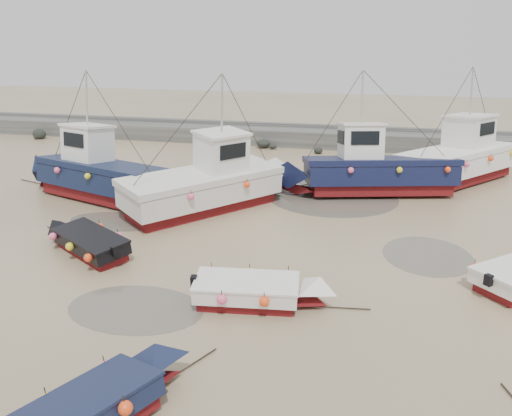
{
  "coord_description": "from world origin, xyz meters",
  "views": [
    {
      "loc": [
        2.82,
        -14.92,
        7.7
      ],
      "look_at": [
        -1.47,
        3.04,
        1.4
      ],
      "focal_mm": 35.0,
      "sensor_mm": 36.0,
      "label": 1
    }
  ],
  "objects_px": {
    "dinghy_5": "(259,288)",
    "cabin_boat_3": "(465,157)",
    "dinghy_4": "(87,238)",
    "cabin_boat_1": "(213,181)",
    "cabin_boat_2": "(368,169)",
    "person": "(211,199)",
    "cabin_boat_0": "(91,172)",
    "dinghy_1": "(89,409)"
  },
  "relations": [
    {
      "from": "cabin_boat_2",
      "to": "person",
      "type": "height_order",
      "value": "cabin_boat_2"
    },
    {
      "from": "cabin_boat_0",
      "to": "cabin_boat_3",
      "type": "height_order",
      "value": "same"
    },
    {
      "from": "dinghy_4",
      "to": "person",
      "type": "distance_m",
      "value": 7.72
    },
    {
      "from": "cabin_boat_3",
      "to": "cabin_boat_1",
      "type": "bearing_deg",
      "value": -106.62
    },
    {
      "from": "dinghy_4",
      "to": "cabin_boat_1",
      "type": "xyz_separation_m",
      "value": [
        3.05,
        6.08,
        0.77
      ]
    },
    {
      "from": "cabin_boat_0",
      "to": "cabin_boat_3",
      "type": "xyz_separation_m",
      "value": [
        18.83,
        7.95,
        -0.02
      ]
    },
    {
      "from": "cabin_boat_0",
      "to": "cabin_boat_2",
      "type": "height_order",
      "value": "same"
    },
    {
      "from": "dinghy_4",
      "to": "cabin_boat_1",
      "type": "distance_m",
      "value": 6.85
    },
    {
      "from": "person",
      "to": "cabin_boat_1",
      "type": "bearing_deg",
      "value": 95.75
    },
    {
      "from": "cabin_boat_3",
      "to": "dinghy_1",
      "type": "bearing_deg",
      "value": -74.81
    },
    {
      "from": "cabin_boat_2",
      "to": "cabin_boat_3",
      "type": "bearing_deg",
      "value": -67.2
    },
    {
      "from": "dinghy_5",
      "to": "cabin_boat_3",
      "type": "bearing_deg",
      "value": 146.41
    },
    {
      "from": "person",
      "to": "cabin_boat_2",
      "type": "bearing_deg",
      "value": -178.19
    },
    {
      "from": "cabin_boat_1",
      "to": "cabin_boat_3",
      "type": "height_order",
      "value": "same"
    },
    {
      "from": "dinghy_5",
      "to": "person",
      "type": "distance_m",
      "value": 10.77
    },
    {
      "from": "cabin_boat_1",
      "to": "cabin_boat_2",
      "type": "relative_size",
      "value": 0.86
    },
    {
      "from": "cabin_boat_0",
      "to": "cabin_boat_3",
      "type": "bearing_deg",
      "value": -49.17
    },
    {
      "from": "dinghy_4",
      "to": "dinghy_5",
      "type": "distance_m",
      "value": 7.61
    },
    {
      "from": "cabin_boat_2",
      "to": "cabin_boat_3",
      "type": "relative_size",
      "value": 1.19
    },
    {
      "from": "dinghy_1",
      "to": "dinghy_5",
      "type": "height_order",
      "value": "same"
    },
    {
      "from": "dinghy_1",
      "to": "cabin_boat_0",
      "type": "relative_size",
      "value": 0.56
    },
    {
      "from": "cabin_boat_1",
      "to": "person",
      "type": "distance_m",
      "value": 1.86
    },
    {
      "from": "dinghy_4",
      "to": "person",
      "type": "xyz_separation_m",
      "value": [
        2.51,
        7.27,
        -0.55
      ]
    },
    {
      "from": "cabin_boat_3",
      "to": "person",
      "type": "height_order",
      "value": "cabin_boat_3"
    },
    {
      "from": "dinghy_1",
      "to": "cabin_boat_3",
      "type": "distance_m",
      "value": 24.7
    },
    {
      "from": "cabin_boat_1",
      "to": "dinghy_1",
      "type": "bearing_deg",
      "value": -43.75
    },
    {
      "from": "dinghy_1",
      "to": "cabin_boat_3",
      "type": "xyz_separation_m",
      "value": [
        10.32,
        22.43,
        0.77
      ]
    },
    {
      "from": "dinghy_5",
      "to": "cabin_boat_0",
      "type": "distance_m",
      "value": 13.79
    },
    {
      "from": "dinghy_5",
      "to": "cabin_boat_1",
      "type": "height_order",
      "value": "cabin_boat_1"
    },
    {
      "from": "dinghy_4",
      "to": "cabin_boat_2",
      "type": "relative_size",
      "value": 0.49
    },
    {
      "from": "dinghy_1",
      "to": "dinghy_5",
      "type": "relative_size",
      "value": 1.04
    },
    {
      "from": "dinghy_1",
      "to": "cabin_boat_2",
      "type": "relative_size",
      "value": 0.52
    },
    {
      "from": "cabin_boat_3",
      "to": "dinghy_4",
      "type": "bearing_deg",
      "value": -97.3
    },
    {
      "from": "cabin_boat_2",
      "to": "cabin_boat_3",
      "type": "xyz_separation_m",
      "value": [
        5.28,
        4.09,
        0.01
      ]
    },
    {
      "from": "cabin_boat_0",
      "to": "dinghy_4",
      "type": "bearing_deg",
      "value": -133.06
    },
    {
      "from": "dinghy_4",
      "to": "dinghy_5",
      "type": "relative_size",
      "value": 0.98
    },
    {
      "from": "cabin_boat_1",
      "to": "cabin_boat_2",
      "type": "bearing_deg",
      "value": 68.26
    },
    {
      "from": "cabin_boat_3",
      "to": "person",
      "type": "relative_size",
      "value": 4.75
    },
    {
      "from": "cabin_boat_0",
      "to": "cabin_boat_1",
      "type": "height_order",
      "value": "same"
    },
    {
      "from": "dinghy_5",
      "to": "person",
      "type": "bearing_deg",
      "value": -161.49
    },
    {
      "from": "dinghy_5",
      "to": "cabin_boat_3",
      "type": "xyz_separation_m",
      "value": [
        8.13,
        16.61,
        0.76
      ]
    },
    {
      "from": "dinghy_1",
      "to": "dinghy_5",
      "type": "distance_m",
      "value": 6.22
    }
  ]
}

